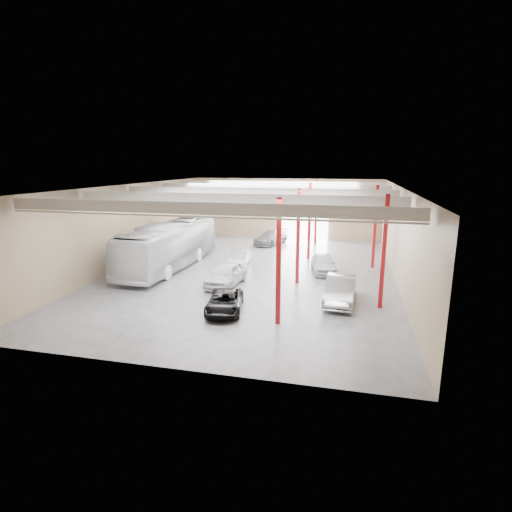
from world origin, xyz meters
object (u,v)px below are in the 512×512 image
at_px(car_row_c, 271,237).
at_px(car_right_near, 340,290).
at_px(black_sedan, 225,302).
at_px(coach_bus, 170,245).
at_px(car_right_far, 323,263).
at_px(car_row_a, 226,274).
at_px(car_row_b, 240,258).

xyz_separation_m(car_row_c, car_right_near, (8.04, -17.60, 0.10)).
bearing_deg(car_right_near, black_sedan, -150.91).
distance_m(black_sedan, car_row_c, 20.92).
bearing_deg(car_row_c, coach_bus, -99.79).
bearing_deg(coach_bus, car_row_c, 62.43).
relative_size(coach_bus, car_row_c, 2.69).
relative_size(car_row_c, car_right_far, 1.14).
relative_size(coach_bus, car_right_far, 3.07).
bearing_deg(car_row_c, car_row_a, -72.14).
distance_m(coach_bus, car_row_b, 6.08).
bearing_deg(car_right_near, car_right_far, 105.58).
relative_size(black_sedan, car_right_near, 0.85).
bearing_deg(car_row_a, black_sedan, -67.95).
xyz_separation_m(car_row_a, car_right_near, (8.24, -1.91, 0.02)).
distance_m(car_row_a, car_row_b, 5.84).
height_order(black_sedan, car_right_far, car_right_far).
bearing_deg(car_right_far, car_right_near, -88.10).
bearing_deg(car_row_b, black_sedan, -85.47).
xyz_separation_m(car_row_b, car_right_far, (7.28, -0.68, 0.10)).
distance_m(coach_bus, black_sedan, 11.95).
height_order(black_sedan, car_right_near, car_right_near).
distance_m(black_sedan, car_row_a, 5.42).
bearing_deg(car_right_near, car_row_b, 141.95).
relative_size(black_sedan, car_right_far, 0.98).
relative_size(car_row_a, car_right_far, 1.08).
xyz_separation_m(coach_bus, car_right_far, (12.89, 1.31, -1.16)).
bearing_deg(car_right_near, car_row_a, 169.96).
distance_m(car_row_b, car_right_far, 7.32).
xyz_separation_m(car_row_b, car_right_near, (8.85, -7.72, 0.18)).
bearing_deg(car_right_far, black_sedan, -127.19).
height_order(car_row_a, car_right_near, car_right_near).
relative_size(car_row_b, car_right_far, 0.89).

